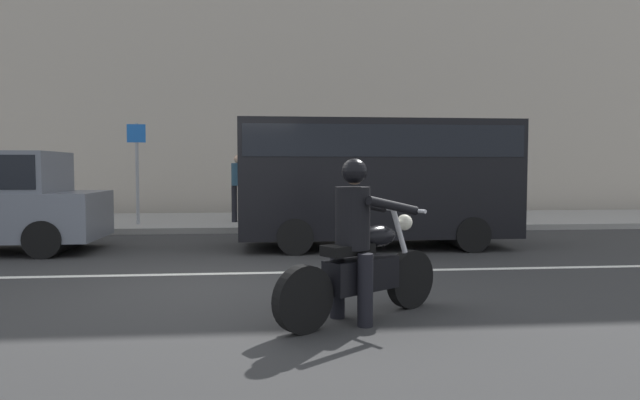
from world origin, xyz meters
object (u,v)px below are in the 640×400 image
Objects in this scene: street_sign_post at (137,163)px; pedestrian_bystander at (238,183)px; motorcycle_with_rider_black_leather at (360,254)px; parked_van_black at (376,175)px.

street_sign_post is 2.49m from pedestrian_bystander.
pedestrian_bystander is at bearing 100.57° from motorcycle_with_rider_black_leather.
motorcycle_with_rider_black_leather is 0.73× the size of street_sign_post.
parked_van_black is 6.23m from street_sign_post.
parked_van_black is 2.08× the size of street_sign_post.
street_sign_post is at bearing 115.63° from motorcycle_with_rider_black_leather.
pedestrian_bystander is (-1.64, 8.80, 0.49)m from motorcycle_with_rider_black_leather.
parked_van_black reaches higher than pedestrian_bystander.
parked_van_black is at bearing 77.13° from motorcycle_with_rider_black_leather.
parked_van_black is 4.69m from pedestrian_bystander.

